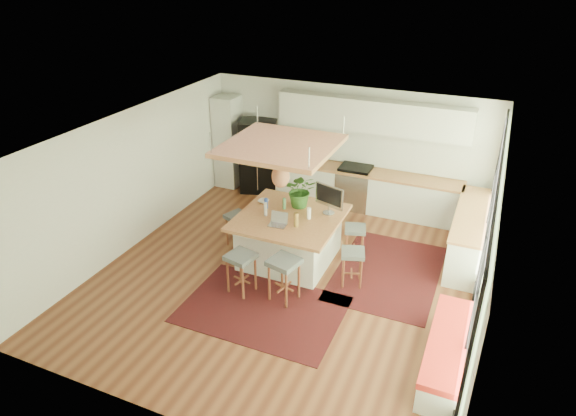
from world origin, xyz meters
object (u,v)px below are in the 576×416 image
at_px(stool_right_back, 354,241).
at_px(monitor, 329,201).
at_px(island_plant, 301,194).
at_px(stool_left_side, 238,229).
at_px(island, 290,238).
at_px(stool_near_left, 242,274).
at_px(stool_right_front, 352,266).
at_px(microwave, 306,153).
at_px(stool_near_right, 284,281).
at_px(fridge, 259,154).
at_px(laptop, 277,220).

height_order(stool_right_back, monitor, monitor).
bearing_deg(island_plant, stool_left_side, -161.88).
distance_m(stool_right_back, stool_left_side, 2.30).
relative_size(island, island_plant, 2.73).
xyz_separation_m(stool_near_left, stool_right_front, (1.67, 0.97, 0.00)).
xyz_separation_m(stool_near_left, microwave, (-0.37, 3.93, 0.78)).
xyz_separation_m(stool_near_right, microwave, (-1.13, 3.85, 0.78)).
bearing_deg(stool_right_back, island, -153.49).
bearing_deg(stool_near_left, monitor, 59.73).
distance_m(monitor, microwave, 2.63).
relative_size(fridge, monitor, 2.85).
distance_m(laptop, island_plant, 0.89).
xyz_separation_m(island, island_plant, (0.03, 0.46, 0.73)).
height_order(stool_near_left, stool_left_side, stool_near_left).
xyz_separation_m(island, monitor, (0.62, 0.39, 0.72)).
relative_size(stool_left_side, laptop, 2.06).
bearing_deg(monitor, stool_right_back, 36.82).
height_order(laptop, monitor, monitor).
bearing_deg(monitor, stool_left_side, -151.26).
xyz_separation_m(fridge, laptop, (1.88, -3.07, 0.12)).
bearing_deg(stool_left_side, stool_near_right, -39.13).
relative_size(stool_right_back, laptop, 1.96).
distance_m(island, monitor, 1.03).
distance_m(island, island_plant, 0.86).
relative_size(fridge, microwave, 2.90).
bearing_deg(laptop, monitor, 46.09).
height_order(stool_near_left, island_plant, island_plant).
xyz_separation_m(microwave, island_plant, (0.75, -2.20, 0.06)).
distance_m(stool_near_right, laptop, 1.14).
height_order(stool_left_side, monitor, monitor).
relative_size(fridge, stool_near_right, 2.25).
bearing_deg(stool_left_side, stool_near_left, -59.44).
bearing_deg(monitor, microwave, 139.06).
bearing_deg(island, stool_near_left, -105.38).
xyz_separation_m(stool_right_back, island_plant, (-1.08, -0.10, 0.84)).
relative_size(fridge, stool_left_side, 2.56).
height_order(laptop, island_plant, island_plant).
distance_m(stool_near_right, stool_right_back, 1.88).
distance_m(laptop, microwave, 3.14).
xyz_separation_m(stool_near_left, laptop, (0.29, 0.85, 0.70)).
bearing_deg(fridge, stool_right_back, -52.83).
bearing_deg(island_plant, stool_right_front, -30.64).
bearing_deg(island_plant, stool_near_right, -77.17).
xyz_separation_m(stool_left_side, laptop, (1.09, -0.49, 0.70)).
height_order(island, monitor, monitor).
height_order(monitor, microwave, monitor).
bearing_deg(island_plant, microwave, 108.84).
height_order(stool_left_side, microwave, microwave).
bearing_deg(fridge, island, -72.13).
distance_m(fridge, laptop, 3.60).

